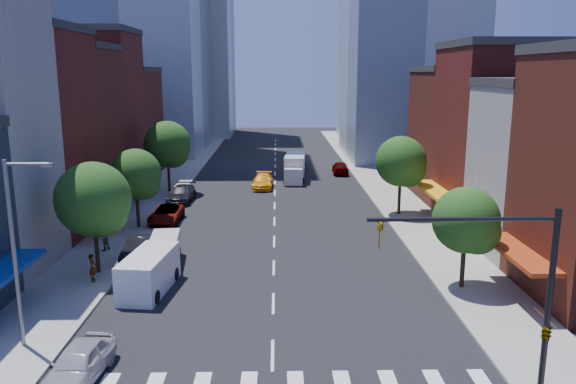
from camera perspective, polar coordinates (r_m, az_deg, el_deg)
The scene contains 29 objects.
ground at distance 27.39m, azimuth -1.58°, elevation -16.23°, with size 220.00×220.00×0.00m, color black.
sidewalk_left at distance 66.63m, azimuth -12.16°, elevation 0.65°, with size 5.00×120.00×0.15m, color gray.
sidewalk_right at distance 66.54m, azimuth 9.49°, elevation 0.74°, with size 5.00×120.00×0.15m, color gray.
bldg_left_2 at distance 49.66m, azimuth -26.58°, elevation 5.06°, with size 12.00×9.00×16.00m, color #5B1815.
bldg_left_3 at distance 57.46m, azimuth -22.96°, elevation 5.67°, with size 12.00×8.00×15.00m, color #531F14.
bldg_left_4 at distance 65.32m, azimuth -20.30°, elevation 7.42°, with size 12.00×9.00×17.00m, color #5B1815.
bldg_left_5 at distance 74.50m, azimuth -17.83°, elevation 6.53°, with size 12.00×10.00×13.00m, color #531F14.
bldg_right_1 at distance 44.83m, azimuth 26.47°, elevation 1.85°, with size 12.00×8.00×12.00m, color silver.
bldg_right_2 at distance 52.68m, azimuth 22.16°, elevation 5.23°, with size 12.00×10.00×15.00m, color #5B1815.
bldg_right_3 at distance 62.05m, azimuth 18.49°, elevation 5.48°, with size 12.00×10.00×13.00m, color #531F14.
traffic_signal at distance 23.60m, azimuth 23.69°, elevation -10.97°, with size 7.24×2.24×8.00m.
streetlight at distance 28.90m, azimuth -25.83°, elevation -4.64°, with size 2.25×0.25×9.00m.
tree_left_near at distance 37.78m, azimuth -18.98°, elevation -0.99°, with size 4.80×4.80×7.30m.
tree_left_mid at distance 48.22m, azimuth -15.05°, elevation 1.57°, with size 4.20×4.20×6.65m.
tree_left_far at distance 61.63m, azimuth -12.02°, elevation 4.58°, with size 5.00×5.00×7.75m.
tree_right_near at distance 35.13m, azimuth 17.87°, elevation -3.01°, with size 4.00×4.00×6.20m.
tree_right_far at distance 51.96m, azimuth 11.56°, elevation 2.86°, with size 4.60×4.60×7.20m.
parked_car_front at distance 26.65m, azimuth -20.47°, elevation -15.97°, with size 1.87×4.66×1.59m, color #ADADB2.
parked_car_second at distance 41.13m, azimuth -14.87°, elevation -5.58°, with size 1.66×4.77×1.57m, color black.
parked_car_third at distance 50.41m, azimuth -12.27°, elevation -2.23°, with size 2.49×5.40×1.50m, color #999999.
parked_car_rear at distance 58.19m, azimuth -10.76°, elevation -0.19°, with size 2.28×5.60×1.62m, color black.
cargo_van_near at distance 35.04m, azimuth -14.01°, elevation -8.01°, with size 2.86×5.74×2.35m.
cargo_van_far at distance 39.48m, azimuth -12.45°, elevation -5.92°, with size 2.27×4.76×1.96m.
taxi at distance 63.96m, azimuth -2.58°, elevation 1.08°, with size 2.19×5.38×1.56m, color #FFA40D.
traffic_car_oncoming at distance 77.33m, azimuth 1.03°, elevation 3.04°, with size 1.72×4.94×1.63m, color black.
traffic_car_far at distance 73.20m, azimuth 5.35°, elevation 2.48°, with size 1.95×4.84×1.65m, color #999999.
box_truck at distance 68.42m, azimuth 0.69°, elevation 2.40°, with size 2.85×7.82×3.09m.
pedestrian_near at distance 37.33m, azimuth -19.22°, elevation -7.28°, with size 0.65×0.42×1.77m, color #999999.
pedestrian_far at distance 43.38m, azimuth -18.24°, elevation -4.50°, with size 0.88×0.68×1.81m, color #999999.
Camera 1 is at (0.24, -24.11, 13.00)m, focal length 35.00 mm.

